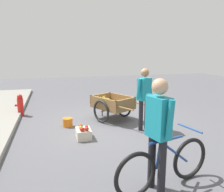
{
  "coord_description": "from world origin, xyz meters",
  "views": [
    {
      "loc": [
        -5.62,
        1.54,
        1.94
      ],
      "look_at": [
        0.16,
        -0.06,
        0.75
      ],
      "focal_mm": 35.62,
      "sensor_mm": 36.0,
      "label": 1
    }
  ],
  "objects_px": {
    "apple_crate": "(83,133)",
    "vendor_person": "(144,94)",
    "fruit_cart": "(112,105)",
    "bicycle": "(165,165)",
    "cyclist_person": "(158,126)",
    "dog": "(111,98)",
    "fire_hydrant": "(20,105)",
    "plastic_bucket": "(68,122)"
  },
  "relations": [
    {
      "from": "vendor_person",
      "to": "bicycle",
      "type": "bearing_deg",
      "value": 163.56
    },
    {
      "from": "dog",
      "to": "fire_hydrant",
      "type": "relative_size",
      "value": 0.95
    },
    {
      "from": "vendor_person",
      "to": "apple_crate",
      "type": "relative_size",
      "value": 3.52
    },
    {
      "from": "dog",
      "to": "bicycle",
      "type": "bearing_deg",
      "value": 173.46
    },
    {
      "from": "bicycle",
      "to": "cyclist_person",
      "type": "bearing_deg",
      "value": 102.58
    },
    {
      "from": "bicycle",
      "to": "apple_crate",
      "type": "bearing_deg",
      "value": 21.59
    },
    {
      "from": "vendor_person",
      "to": "fruit_cart",
      "type": "bearing_deg",
      "value": 27.68
    },
    {
      "from": "cyclist_person",
      "to": "apple_crate",
      "type": "distance_m",
      "value": 2.47
    },
    {
      "from": "cyclist_person",
      "to": "plastic_bucket",
      "type": "distance_m",
      "value": 3.4
    },
    {
      "from": "plastic_bucket",
      "to": "cyclist_person",
      "type": "bearing_deg",
      "value": -162.4
    },
    {
      "from": "fruit_cart",
      "to": "cyclist_person",
      "type": "bearing_deg",
      "value": 174.78
    },
    {
      "from": "vendor_person",
      "to": "apple_crate",
      "type": "bearing_deg",
      "value": 97.3
    },
    {
      "from": "vendor_person",
      "to": "cyclist_person",
      "type": "xyz_separation_m",
      "value": [
        -2.41,
        0.85,
        0.04
      ]
    },
    {
      "from": "vendor_person",
      "to": "dog",
      "type": "bearing_deg",
      "value": 2.15
    },
    {
      "from": "bicycle",
      "to": "plastic_bucket",
      "type": "xyz_separation_m",
      "value": [
        3.11,
        1.14,
        -0.24
      ]
    },
    {
      "from": "cyclist_person",
      "to": "fire_hydrant",
      "type": "relative_size",
      "value": 2.4
    },
    {
      "from": "fruit_cart",
      "to": "apple_crate",
      "type": "distance_m",
      "value": 1.62
    },
    {
      "from": "cyclist_person",
      "to": "apple_crate",
      "type": "bearing_deg",
      "value": 17.88
    },
    {
      "from": "bicycle",
      "to": "dog",
      "type": "relative_size",
      "value": 2.58
    },
    {
      "from": "vendor_person",
      "to": "fire_hydrant",
      "type": "distance_m",
      "value": 3.89
    },
    {
      "from": "apple_crate",
      "to": "vendor_person",
      "type": "bearing_deg",
      "value": -82.7
    },
    {
      "from": "cyclist_person",
      "to": "dog",
      "type": "relative_size",
      "value": 2.53
    },
    {
      "from": "fruit_cart",
      "to": "vendor_person",
      "type": "height_order",
      "value": "vendor_person"
    },
    {
      "from": "fire_hydrant",
      "to": "apple_crate",
      "type": "relative_size",
      "value": 1.52
    },
    {
      "from": "plastic_bucket",
      "to": "fire_hydrant",
      "type": "bearing_deg",
      "value": 42.32
    },
    {
      "from": "cyclist_person",
      "to": "fire_hydrant",
      "type": "distance_m",
      "value": 5.18
    },
    {
      "from": "apple_crate",
      "to": "dog",
      "type": "bearing_deg",
      "value": -25.77
    },
    {
      "from": "vendor_person",
      "to": "bicycle",
      "type": "height_order",
      "value": "vendor_person"
    },
    {
      "from": "fruit_cart",
      "to": "apple_crate",
      "type": "xyz_separation_m",
      "value": [
        -1.22,
        1.03,
        -0.31
      ]
    },
    {
      "from": "fire_hydrant",
      "to": "apple_crate",
      "type": "xyz_separation_m",
      "value": [
        -2.38,
        -1.61,
        -0.21
      ]
    },
    {
      "from": "fruit_cart",
      "to": "bicycle",
      "type": "height_order",
      "value": "bicycle"
    },
    {
      "from": "vendor_person",
      "to": "cyclist_person",
      "type": "height_order",
      "value": "cyclist_person"
    },
    {
      "from": "fire_hydrant",
      "to": "plastic_bucket",
      "type": "xyz_separation_m",
      "value": [
        -1.45,
        -1.32,
        -0.22
      ]
    },
    {
      "from": "vendor_person",
      "to": "fire_hydrant",
      "type": "height_order",
      "value": "vendor_person"
    },
    {
      "from": "vendor_person",
      "to": "apple_crate",
      "type": "xyz_separation_m",
      "value": [
        -0.2,
        1.56,
        -0.79
      ]
    },
    {
      "from": "vendor_person",
      "to": "plastic_bucket",
      "type": "relative_size",
      "value": 6.03
    },
    {
      "from": "fruit_cart",
      "to": "plastic_bucket",
      "type": "relative_size",
      "value": 7.05
    },
    {
      "from": "vendor_person",
      "to": "bicycle",
      "type": "relative_size",
      "value": 0.95
    },
    {
      "from": "fruit_cart",
      "to": "plastic_bucket",
      "type": "height_order",
      "value": "fruit_cart"
    },
    {
      "from": "fruit_cart",
      "to": "bicycle",
      "type": "distance_m",
      "value": 3.4
    },
    {
      "from": "fire_hydrant",
      "to": "apple_crate",
      "type": "height_order",
      "value": "fire_hydrant"
    },
    {
      "from": "dog",
      "to": "fire_hydrant",
      "type": "xyz_separation_m",
      "value": [
        -0.63,
        3.06,
        0.06
      ]
    }
  ]
}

